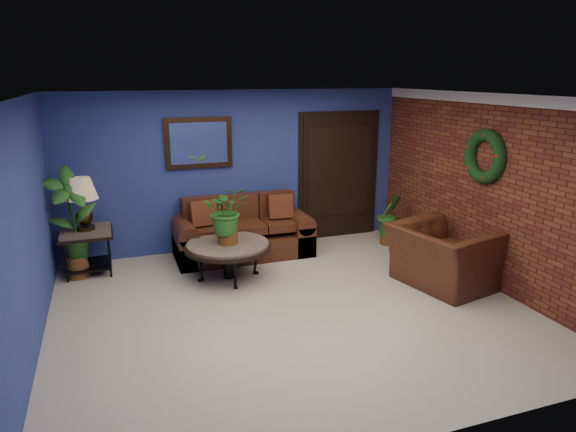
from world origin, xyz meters
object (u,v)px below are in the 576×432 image
object	(u,v)px
sofa	(242,235)
coffee_table	(228,247)
side_chair	(264,219)
armchair	(443,256)
end_table	(87,240)
table_lamp	(82,198)

from	to	relation	value
sofa	coffee_table	world-z (taller)	sofa
side_chair	armchair	size ratio (longest dim) A/B	0.74
coffee_table	side_chair	world-z (taller)	side_chair
armchair	sofa	bearing A→B (deg)	34.28
end_table	table_lamp	world-z (taller)	table_lamp
coffee_table	side_chair	size ratio (longest dim) A/B	1.28
sofa	coffee_table	xyz separation A→B (m)	(-0.42, -0.88, 0.14)
end_table	armchair	world-z (taller)	armchair
table_lamp	armchair	distance (m)	4.94
side_chair	armchair	xyz separation A→B (m)	(1.83, -2.11, -0.12)
sofa	coffee_table	size ratio (longest dim) A/B	1.75
sofa	end_table	size ratio (longest dim) A/B	2.95
side_chair	armchair	distance (m)	2.79
table_lamp	armchair	bearing A→B (deg)	-24.63
sofa	side_chair	bearing A→B (deg)	6.01
end_table	armchair	bearing A→B (deg)	-24.63
side_chair	sofa	bearing A→B (deg)	178.20
sofa	end_table	xyz separation A→B (m)	(-2.24, -0.03, 0.19)
armchair	coffee_table	bearing A→B (deg)	53.08
coffee_table	side_chair	bearing A→B (deg)	48.95
end_table	table_lamp	xyz separation A→B (m)	(0.00, 0.00, 0.61)
table_lamp	side_chair	bearing A→B (deg)	1.48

